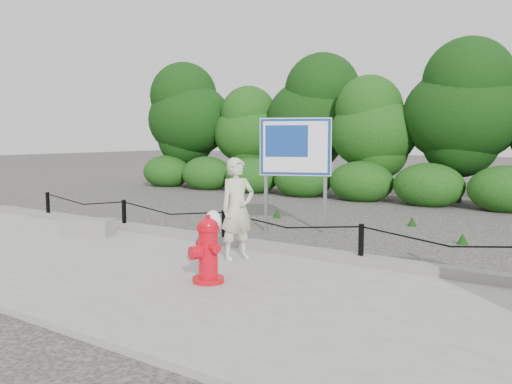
{
  "coord_description": "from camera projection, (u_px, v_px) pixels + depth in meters",
  "views": [
    {
      "loc": [
        5.65,
        -7.09,
        1.94
      ],
      "look_at": [
        0.52,
        0.2,
        1.0
      ],
      "focal_mm": 38.0,
      "sensor_mm": 36.0,
      "label": 1
    }
  ],
  "objects": [
    {
      "name": "ground",
      "position": [
        224.0,
        250.0,
        9.21
      ],
      "size": [
        90.0,
        90.0,
        0.0
      ],
      "primitive_type": "plane",
      "color": "#2D2B28",
      "rests_on": "ground"
    },
    {
      "name": "sidewalk",
      "position": [
        135.0,
        271.0,
        7.57
      ],
      "size": [
        14.0,
        4.0,
        0.08
      ],
      "primitive_type": "cube",
      "color": "gray",
      "rests_on": "ground"
    },
    {
      "name": "curb",
      "position": [
        226.0,
        240.0,
        9.23
      ],
      "size": [
        14.0,
        0.22,
        0.14
      ],
      "primitive_type": "cube",
      "color": "slate",
      "rests_on": "sidewalk"
    },
    {
      "name": "chain_barrier",
      "position": [
        224.0,
        223.0,
        9.16
      ],
      "size": [
        10.06,
        0.06,
        0.6
      ],
      "color": "black",
      "rests_on": "sidewalk"
    },
    {
      "name": "treeline",
      "position": [
        415.0,
        112.0,
        16.09
      ],
      "size": [
        20.38,
        3.86,
        4.99
      ],
      "color": "black",
      "rests_on": "ground"
    },
    {
      "name": "fire_hydrant",
      "position": [
        207.0,
        250.0,
        6.82
      ],
      "size": [
        0.52,
        0.52,
        0.86
      ],
      "rotation": [
        0.0,
        0.0,
        -0.36
      ],
      "color": "red",
      "rests_on": "sidewalk"
    },
    {
      "name": "pedestrian",
      "position": [
        236.0,
        210.0,
        8.07
      ],
      "size": [
        0.76,
        0.66,
        1.53
      ],
      "rotation": [
        0.0,
        0.0,
        1.17
      ],
      "color": "beige",
      "rests_on": "sidewalk"
    },
    {
      "name": "concrete_block",
      "position": [
        88.0,
        227.0,
        10.07
      ],
      "size": [
        1.05,
        0.62,
        0.32
      ],
      "primitive_type": "cube",
      "rotation": [
        0.0,
        0.0,
        0.29
      ],
      "color": "gray",
      "rests_on": "sidewalk"
    },
    {
      "name": "advertising_sign",
      "position": [
        295.0,
        152.0,
        10.7
      ],
      "size": [
        1.33,
        0.61,
        2.28
      ],
      "rotation": [
        0.0,
        0.0,
        0.39
      ],
      "color": "slate",
      "rests_on": "ground"
    }
  ]
}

